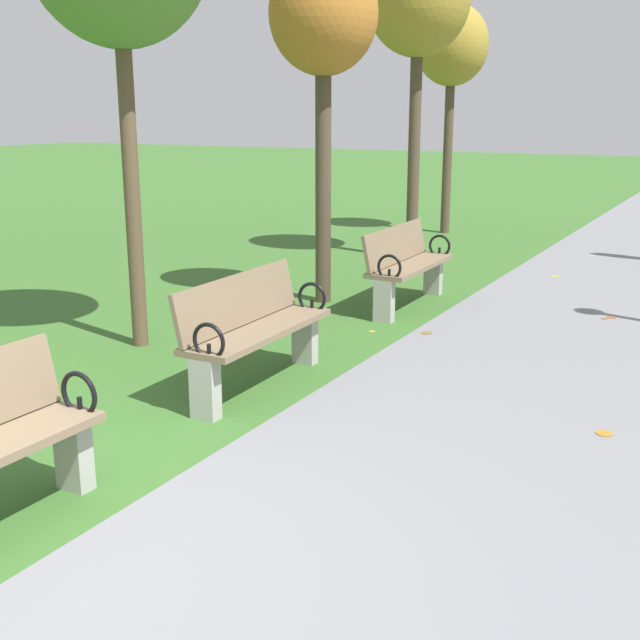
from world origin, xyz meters
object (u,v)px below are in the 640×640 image
Objects in this scene: park_bench_3 at (407,264)px; tree_4 at (418,2)px; tree_5 at (452,48)px; tree_3 at (323,22)px; park_bench_2 at (254,328)px.

park_bench_3 is 4.38m from tree_4.
tree_4 is 2.81m from tree_5.
park_bench_3 is at bearing -74.20° from tree_5.
tree_5 is at bearing 99.74° from tree_4.
tree_3 reaches higher than park_bench_3.
park_bench_2 is 3.98m from tree_3.
tree_3 is at bearing -83.70° from tree_5.
park_bench_2 is at bearing -90.00° from park_bench_3.
park_bench_3 is at bearing -68.75° from tree_4.
tree_3 is 0.96× the size of tree_5.
tree_4 reaches higher than park_bench_3.
tree_4 is at bearing -80.26° from tree_5.
tree_3 reaches higher than park_bench_2.
park_bench_3 is 6.41m from tree_5.
park_bench_3 is at bearing 90.00° from park_bench_2.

